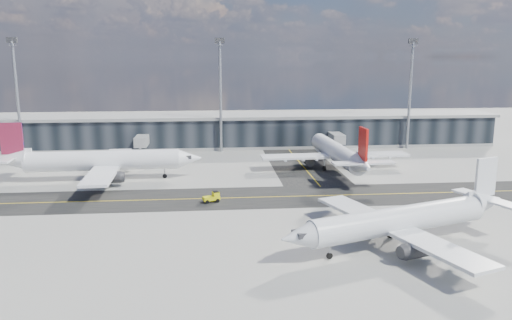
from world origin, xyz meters
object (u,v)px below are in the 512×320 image
object	(u,v)px
baggage_tug	(213,197)
service_van	(344,159)
airliner_af	(100,161)
airliner_redtail	(337,153)
airliner_near	(403,220)

from	to	relation	value
baggage_tug	service_van	xyz separation A→B (m)	(30.96, 30.35, -0.08)
airliner_af	airliner_redtail	xyz separation A→B (m)	(49.34, 4.68, -0.12)
airliner_redtail	airliner_near	bearing A→B (deg)	-95.88
airliner_af	airliner_near	bearing A→B (deg)	47.77
airliner_af	service_van	distance (m)	54.75
airliner_af	baggage_tug	world-z (taller)	airliner_af
baggage_tug	service_van	distance (m)	43.35
airliner_redtail	baggage_tug	distance (m)	35.24
airliner_af	baggage_tug	bearing A→B (deg)	49.71
airliner_af	airliner_near	distance (m)	61.33
airliner_af	baggage_tug	size ratio (longest dim) A/B	13.01
airliner_redtail	baggage_tug	world-z (taller)	airliner_redtail
airliner_near	service_van	xyz separation A→B (m)	(6.40, 52.46, -2.67)
service_van	airliner_redtail	bearing A→B (deg)	-125.90
airliner_near	baggage_tug	distance (m)	33.15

